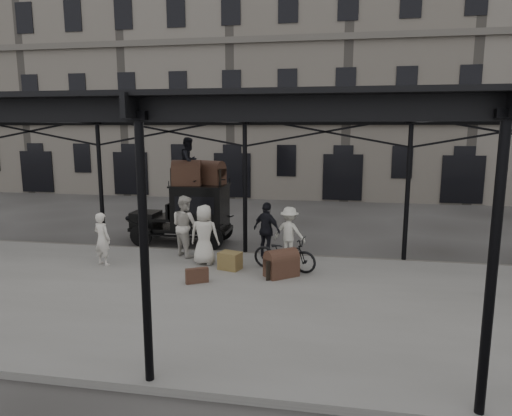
{
  "coord_description": "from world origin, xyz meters",
  "views": [
    {
      "loc": [
        2.89,
        -12.19,
        4.18
      ],
      "look_at": [
        0.43,
        1.6,
        1.7
      ],
      "focal_mm": 32.0,
      "sensor_mm": 36.0,
      "label": 1
    }
  ],
  "objects": [
    {
      "name": "porter_official",
      "position": [
        0.78,
        1.57,
        1.02
      ],
      "size": [
        1.1,
        0.89,
        1.75
      ],
      "primitive_type": "imported",
      "rotation": [
        0.0,
        0.0,
        2.6
      ],
      "color": "black",
      "rests_on": "platform"
    },
    {
      "name": "porter_roof",
      "position": [
        -2.25,
        3.21,
        3.01
      ],
      "size": [
        0.82,
        0.94,
        1.66
      ],
      "primitive_type": "imported",
      "rotation": [
        0.0,
        0.0,
        1.31
      ],
      "color": "black",
      "rests_on": "taxi"
    },
    {
      "name": "taxi",
      "position": [
        -2.22,
        3.31,
        1.2
      ],
      "size": [
        3.65,
        1.55,
        2.18
      ],
      "color": "black",
      "rests_on": "ground"
    },
    {
      "name": "porter_centre",
      "position": [
        -0.93,
        0.51,
        1.05
      ],
      "size": [
        0.89,
        0.6,
        1.79
      ],
      "primitive_type": "imported",
      "rotation": [
        0.0,
        0.0,
        3.11
      ],
      "color": "beige",
      "rests_on": "platform"
    },
    {
      "name": "porter_left",
      "position": [
        -3.88,
        -0.12,
        0.94
      ],
      "size": [
        0.67,
        0.55,
        1.58
      ],
      "primitive_type": "imported",
      "rotation": [
        0.0,
        0.0,
        2.8
      ],
      "color": "silver",
      "rests_on": "platform"
    },
    {
      "name": "steamer_trunk_platform",
      "position": [
        1.47,
        -0.25,
        0.47
      ],
      "size": [
        1.01,
        0.96,
        0.64
      ],
      "primitive_type": null,
      "rotation": [
        0.0,
        0.0,
        0.67
      ],
      "color": "#492F22",
      "rests_on": "platform"
    },
    {
      "name": "bicycle",
      "position": [
        1.49,
        0.3,
        0.64
      ],
      "size": [
        1.99,
        1.12,
        0.99
      ],
      "primitive_type": "imported",
      "rotation": [
        0.0,
        0.0,
        1.31
      ],
      "color": "black",
      "rests_on": "platform"
    },
    {
      "name": "steamer_trunk_roof_near",
      "position": [
        -2.3,
        3.06,
        2.55
      ],
      "size": [
        1.1,
        0.79,
        0.74
      ],
      "primitive_type": null,
      "rotation": [
        0.0,
        0.0,
        0.19
      ],
      "color": "#492F22",
      "rests_on": "taxi"
    },
    {
      "name": "canopy",
      "position": [
        0.0,
        -1.72,
        4.6
      ],
      "size": [
        22.5,
        9.0,
        4.74
      ],
      "color": "black",
      "rests_on": "ground"
    },
    {
      "name": "suitcase_upright",
      "position": [
        1.38,
        0.15,
        0.38
      ],
      "size": [
        0.17,
        0.6,
        0.45
      ],
      "primitive_type": "cube",
      "rotation": [
        0.0,
        0.0,
        -0.03
      ],
      "color": "#492F22",
      "rests_on": "platform"
    },
    {
      "name": "porter_right",
      "position": [
        1.48,
        1.65,
        0.95
      ],
      "size": [
        1.16,
        0.86,
        1.61
      ],
      "primitive_type": "imported",
      "rotation": [
        0.0,
        0.0,
        2.86
      ],
      "color": "silver",
      "rests_on": "platform"
    },
    {
      "name": "building_frontage",
      "position": [
        0.0,
        18.0,
        7.0
      ],
      "size": [
        64.0,
        8.0,
        14.0
      ],
      "primitive_type": "cube",
      "color": "slate",
      "rests_on": "ground"
    },
    {
      "name": "wicker_hamper",
      "position": [
        -0.07,
        0.12,
        0.4
      ],
      "size": [
        0.71,
        0.61,
        0.5
      ],
      "primitive_type": "cube",
      "rotation": [
        0.0,
        0.0,
        -0.3
      ],
      "color": "olive",
      "rests_on": "platform"
    },
    {
      "name": "suitcase_flat",
      "position": [
        -0.65,
        -1.18,
        0.35
      ],
      "size": [
        0.6,
        0.43,
        0.4
      ],
      "primitive_type": "cube",
      "rotation": [
        0.0,
        0.0,
        0.51
      ],
      "color": "#492F22",
      "rests_on": "platform"
    },
    {
      "name": "platform",
      "position": [
        0.0,
        -2.0,
        0.07
      ],
      "size": [
        28.0,
        8.0,
        0.15
      ],
      "primitive_type": "cube",
      "color": "slate",
      "rests_on": "ground"
    },
    {
      "name": "ground",
      "position": [
        0.0,
        0.0,
        0.0
      ],
      "size": [
        120.0,
        120.0,
        0.0
      ],
      "primitive_type": "plane",
      "color": "#383533",
      "rests_on": "ground"
    },
    {
      "name": "steamer_trunk_roof_far",
      "position": [
        -1.55,
        3.51,
        2.53
      ],
      "size": [
        1.1,
        0.88,
        0.7
      ],
      "primitive_type": null,
      "rotation": [
        0.0,
        0.0,
        -0.36
      ],
      "color": "#492F22",
      "rests_on": "taxi"
    },
    {
      "name": "porter_midleft",
      "position": [
        -1.79,
        1.27,
        1.12
      ],
      "size": [
        1.19,
        1.14,
        1.93
      ],
      "primitive_type": "imported",
      "rotation": [
        0.0,
        0.0,
        2.53
      ],
      "color": "beige",
      "rests_on": "platform"
    }
  ]
}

